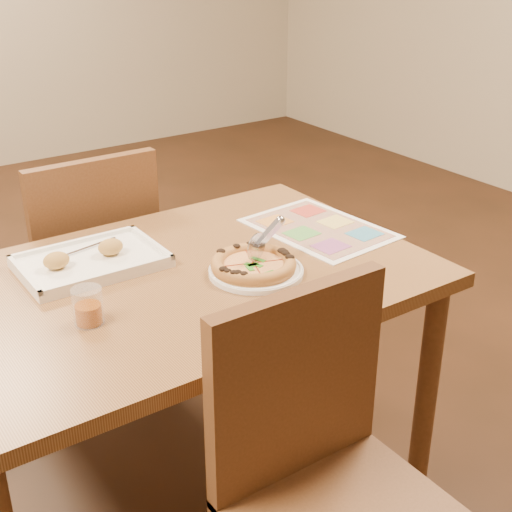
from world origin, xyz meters
TOP-DOWN VIEW (x-y plane):
  - room at (0.00, 0.00)m, footprint 7.00×7.00m
  - dining_table at (0.00, 0.00)m, footprint 1.30×0.85m
  - chair_near at (0.00, -0.60)m, footprint 0.42×0.42m
  - chair_far at (-0.00, 0.60)m, footprint 0.42×0.42m
  - plate at (0.18, -0.10)m, footprint 0.27×0.27m
  - pizza at (0.18, -0.10)m, footprint 0.22×0.22m
  - pizza_cutter at (0.23, -0.08)m, footprint 0.14×0.06m
  - appetizer_tray at (-0.16, 0.18)m, footprint 0.37×0.25m
  - glass_tumbler at (-0.27, -0.10)m, footprint 0.07×0.07m
  - menu at (0.50, 0.03)m, footprint 0.33×0.44m

SIDE VIEW (x-z plane):
  - chair_near at x=0.00m, z-range 0.33..0.80m
  - chair_far at x=0.00m, z-range 0.33..0.80m
  - dining_table at x=0.00m, z-range 0.27..0.99m
  - menu at x=0.50m, z-range 0.72..0.72m
  - plate at x=0.18m, z-range 0.72..0.73m
  - appetizer_tray at x=-0.16m, z-range 0.70..0.77m
  - pizza at x=0.18m, z-range 0.73..0.76m
  - glass_tumbler at x=-0.27m, z-range 0.71..0.80m
  - pizza_cutter at x=0.23m, z-range 0.76..0.84m
  - room at x=0.00m, z-range -2.15..4.85m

